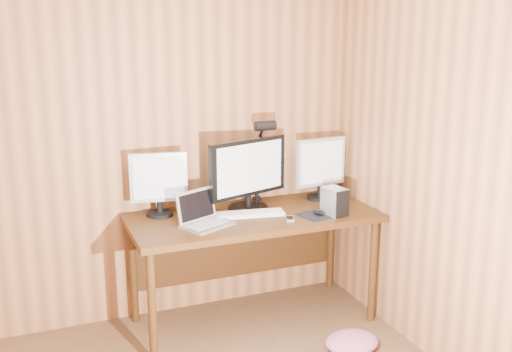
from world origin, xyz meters
TOP-DOWN VIEW (x-y plane):
  - room_shell at (0.00, 0.00)m, footprint 4.00×4.00m
  - desk at (0.93, 1.70)m, footprint 1.60×0.70m
  - monitor_center at (0.94, 1.75)m, footprint 0.59×0.27m
  - monitor_left at (0.37, 1.84)m, footprint 0.36×0.17m
  - monitor_right at (1.50, 1.80)m, footprint 0.38×0.18m
  - laptop at (0.57, 1.56)m, footprint 0.36×0.33m
  - keyboard at (0.91, 1.63)m, footprint 0.46×0.21m
  - mousepad at (1.32, 1.47)m, footprint 0.28×0.25m
  - mouse at (1.32, 1.47)m, footprint 0.08×0.11m
  - hard_drive at (1.42, 1.44)m, footprint 0.14×0.18m
  - phone at (1.11, 1.45)m, footprint 0.08×0.11m
  - speaker at (1.69, 1.93)m, footprint 0.05×0.05m
  - desk_lamp at (1.08, 1.86)m, footprint 0.14×0.20m
  - fabric_pile at (1.35, 1.05)m, footprint 0.35×0.29m

SIDE VIEW (x-z plane):
  - fabric_pile at x=1.35m, z-range 0.00..0.11m
  - desk at x=0.93m, z-range 0.25..1.00m
  - mousepad at x=1.32m, z-range 0.75..0.75m
  - phone at x=1.11m, z-range 0.75..0.76m
  - keyboard at x=0.91m, z-range 0.75..0.77m
  - mouse at x=1.32m, z-range 0.75..0.79m
  - laptop at x=0.57m, z-range 0.70..0.91m
  - speaker at x=1.69m, z-range 0.75..0.87m
  - hard_drive at x=1.42m, z-range 0.75..0.93m
  - monitor_left at x=0.37m, z-range 0.76..1.18m
  - monitor_right at x=1.50m, z-range 0.77..1.20m
  - monitor_center at x=0.94m, z-range 0.76..1.23m
  - desk_lamp at x=1.08m, z-range 0.82..1.44m
  - room_shell at x=0.00m, z-range -0.75..3.25m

